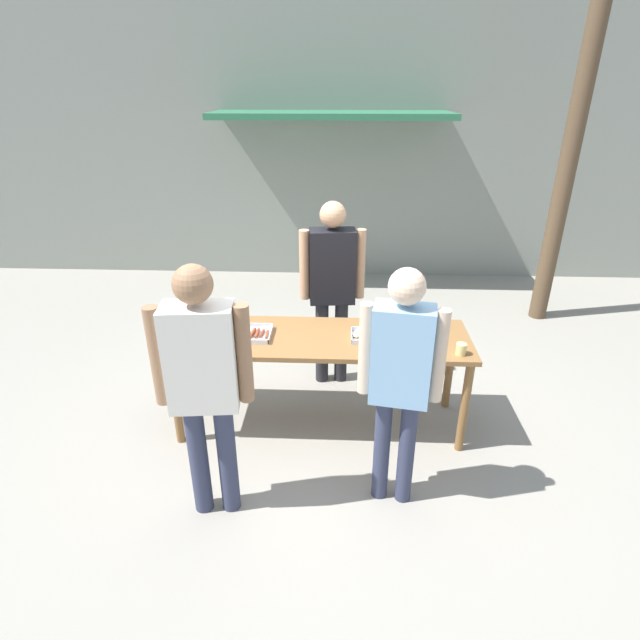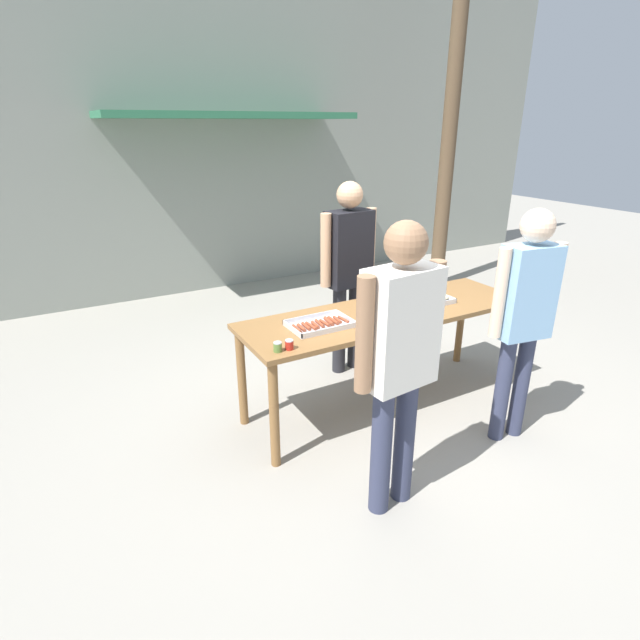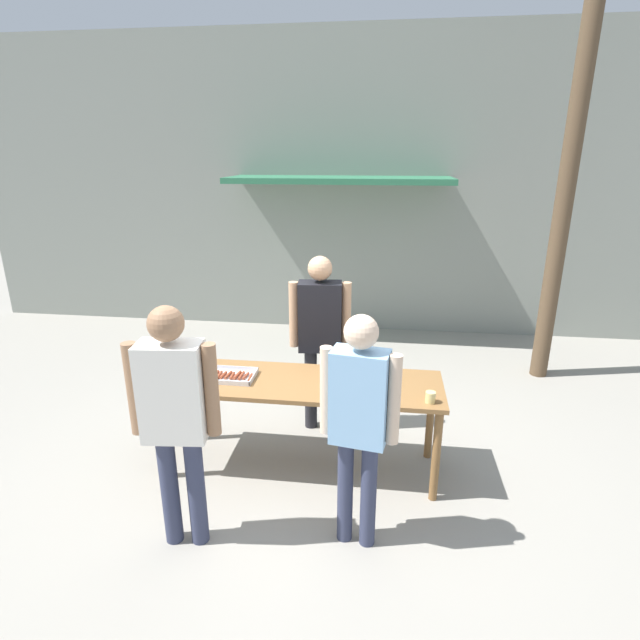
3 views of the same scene
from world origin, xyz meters
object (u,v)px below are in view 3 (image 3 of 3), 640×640
(person_customer_with_cup, at_px, (359,412))
(utility_pole, at_px, (575,129))
(beer_cup, at_px, (430,397))
(person_server_behind_table, at_px, (320,329))
(person_customer_holding_hotdog, at_px, (175,409))
(food_tray_buns, at_px, (350,382))
(condiment_jar_mustard, at_px, (166,383))
(condiment_jar_ketchup, at_px, (175,384))
(food_tray_sausages, at_px, (228,376))

(person_customer_with_cup, relative_size, utility_pole, 0.30)
(beer_cup, xyz_separation_m, person_server_behind_table, (-1.02, 0.99, 0.18))
(person_customer_holding_hotdog, bearing_deg, food_tray_buns, -143.93)
(person_customer_with_cup, bearing_deg, beer_cup, -121.94)
(beer_cup, xyz_separation_m, utility_pole, (1.66, 2.67, 2.10))
(food_tray_buns, bearing_deg, person_server_behind_table, 115.91)
(person_server_behind_table, relative_size, utility_pole, 0.31)
(beer_cup, height_order, person_customer_with_cup, person_customer_with_cup)
(condiment_jar_mustard, bearing_deg, beer_cup, 0.29)
(beer_cup, height_order, person_server_behind_table, person_server_behind_table)
(food_tray_buns, xyz_separation_m, person_customer_holding_hotdog, (-1.14, -1.01, 0.21))
(beer_cup, height_order, utility_pole, utility_pole)
(food_tray_buns, distance_m, condiment_jar_mustard, 1.58)
(food_tray_buns, height_order, person_server_behind_table, person_server_behind_table)
(food_tray_buns, distance_m, condiment_jar_ketchup, 1.50)
(person_server_behind_table, height_order, utility_pole, utility_pole)
(condiment_jar_ketchup, height_order, person_customer_with_cup, person_customer_with_cup)
(utility_pole, bearing_deg, person_customer_holding_hotdog, -135.11)
(beer_cup, xyz_separation_m, person_customer_holding_hotdog, (-1.79, -0.77, 0.19))
(condiment_jar_ketchup, distance_m, beer_cup, 2.13)
(person_server_behind_table, xyz_separation_m, person_customer_with_cup, (0.48, -1.60, -0.02))
(condiment_jar_mustard, distance_m, person_customer_with_cup, 1.79)
(person_customer_holding_hotdog, bearing_deg, beer_cup, -162.36)
(food_tray_sausages, xyz_separation_m, condiment_jar_ketchup, (-0.38, -0.26, 0.02))
(person_customer_holding_hotdog, bearing_deg, person_customer_with_cup, -178.33)
(beer_cup, xyz_separation_m, person_customer_with_cup, (-0.54, -0.61, 0.16))
(condiment_jar_ketchup, relative_size, person_customer_with_cup, 0.04)
(food_tray_sausages, relative_size, utility_pole, 0.08)
(food_tray_sausages, bearing_deg, food_tray_buns, -0.02)
(food_tray_sausages, bearing_deg, beer_cup, -7.89)
(condiment_jar_ketchup, xyz_separation_m, utility_pole, (3.79, 2.68, 2.11))
(person_server_behind_table, relative_size, person_customer_with_cup, 1.03)
(beer_cup, relative_size, person_customer_with_cup, 0.05)
(person_server_behind_table, relative_size, person_customer_holding_hotdog, 1.00)
(condiment_jar_mustard, bearing_deg, person_customer_with_cup, -19.67)
(condiment_jar_ketchup, bearing_deg, person_server_behind_table, 42.19)
(food_tray_buns, bearing_deg, beer_cup, -20.21)
(condiment_jar_mustard, relative_size, person_customer_with_cup, 0.04)
(beer_cup, relative_size, person_server_behind_table, 0.05)
(condiment_jar_mustard, height_order, person_customer_holding_hotdog, person_customer_holding_hotdog)
(food_tray_buns, height_order, person_customer_holding_hotdog, person_customer_holding_hotdog)
(condiment_jar_mustard, height_order, utility_pole, utility_pole)
(utility_pole, bearing_deg, beer_cup, -121.84)
(condiment_jar_ketchup, bearing_deg, beer_cup, 0.45)
(condiment_jar_mustard, xyz_separation_m, person_customer_with_cup, (1.68, -0.60, 0.17))
(person_customer_holding_hotdog, xyz_separation_m, utility_pole, (3.45, 3.44, 1.92))
(condiment_jar_ketchup, distance_m, person_server_behind_table, 1.51)
(person_server_behind_table, bearing_deg, person_customer_holding_hotdog, -119.20)
(food_tray_sausages, bearing_deg, condiment_jar_mustard, -151.61)
(food_tray_buns, relative_size, person_server_behind_table, 0.20)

